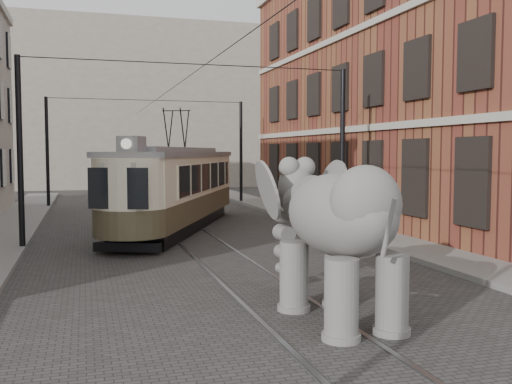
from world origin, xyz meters
name	(u,v)px	position (x,y,z in m)	size (l,w,h in m)	color
ground	(249,280)	(0.00, 0.00, 0.00)	(120.00, 120.00, 0.00)	#3C3937
tram_rails	(249,280)	(0.00, 0.00, 0.01)	(1.54, 80.00, 0.02)	slate
sidewalk_right	(464,263)	(6.00, 0.00, 0.07)	(2.00, 60.00, 0.15)	slate
brick_building	(436,84)	(11.00, 9.00, 6.00)	(8.00, 26.00, 12.00)	maroon
distant_block	(126,107)	(0.00, 40.00, 7.00)	(28.00, 10.00, 14.00)	gray
catenary	(200,154)	(-0.20, 5.00, 3.00)	(11.00, 30.20, 6.00)	black
tram	(177,170)	(-0.21, 9.64, 2.36)	(2.45, 11.87, 4.71)	#EFE5C2
elephant	(340,239)	(0.65, -3.68, 1.49)	(2.69, 4.88, 2.99)	slate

